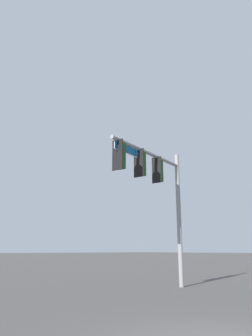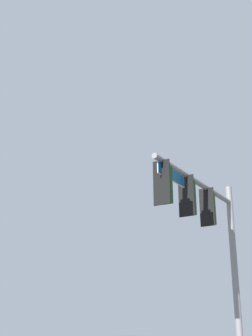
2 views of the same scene
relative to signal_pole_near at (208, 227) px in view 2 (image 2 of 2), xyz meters
The scene contains 1 object.
signal_pole_near is the anchor object (origin of this frame).
Camera 2 is at (7.09, 2.04, 1.63)m, focal length 50.00 mm.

